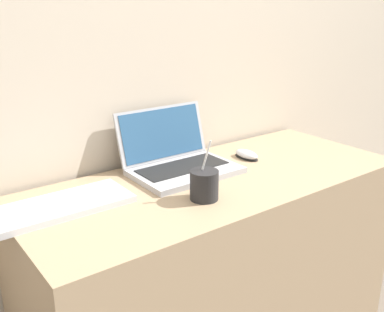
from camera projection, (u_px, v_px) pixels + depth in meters
wall_back at (162, 17)px, 1.62m from camera, size 7.00×0.04×2.50m
desk at (215, 269)px, 1.66m from camera, size 1.37×0.57×0.73m
laptop at (178, 158)px, 1.60m from camera, size 0.36×0.30×0.21m
drink_cup at (204, 184)px, 1.36m from camera, size 0.09×0.09×0.18m
computer_mouse at (247, 155)px, 1.74m from camera, size 0.06×0.11×0.03m
external_keyboard at (60, 206)px, 1.31m from camera, size 0.42×0.17×0.02m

